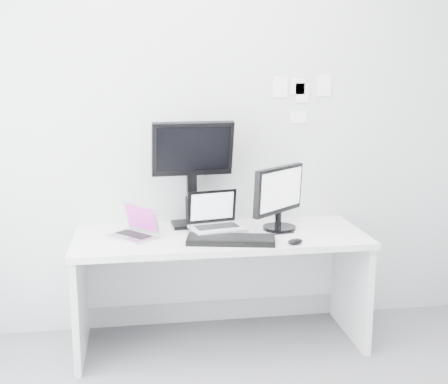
# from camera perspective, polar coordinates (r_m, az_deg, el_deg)

# --- Properties ---
(back_wall) EXTENTS (3.60, 0.00, 3.60)m
(back_wall) POSITION_cam_1_polar(r_m,az_deg,el_deg) (3.84, -1.14, 6.23)
(back_wall) COLOR #B8BABC
(back_wall) RESTS_ON ground
(desk) EXTENTS (1.80, 0.70, 0.73)m
(desk) POSITION_cam_1_polar(r_m,az_deg,el_deg) (3.73, -0.36, -9.54)
(desk) COLOR white
(desk) RESTS_ON ground
(macbook) EXTENTS (0.34, 0.35, 0.21)m
(macbook) POSITION_cam_1_polar(r_m,az_deg,el_deg) (3.55, -9.04, -2.84)
(macbook) COLOR #AAAAAE
(macbook) RESTS_ON desk
(speaker) EXTENTS (0.10, 0.10, 0.18)m
(speaker) POSITION_cam_1_polar(r_m,az_deg,el_deg) (3.82, -3.06, -1.86)
(speaker) COLOR black
(speaker) RESTS_ON desk
(dell_laptop) EXTENTS (0.37, 0.31, 0.27)m
(dell_laptop) POSITION_cam_1_polar(r_m,az_deg,el_deg) (3.58, -0.63, -2.08)
(dell_laptop) COLOR #ACAFB4
(dell_laptop) RESTS_ON desk
(rear_monitor) EXTENTS (0.53, 0.22, 0.70)m
(rear_monitor) POSITION_cam_1_polar(r_m,az_deg,el_deg) (3.74, -3.12, 1.91)
(rear_monitor) COLOR black
(rear_monitor) RESTS_ON desk
(samsung_monitor) EXTENTS (0.49, 0.46, 0.42)m
(samsung_monitor) POSITION_cam_1_polar(r_m,az_deg,el_deg) (3.68, 5.50, -0.51)
(samsung_monitor) COLOR black
(samsung_monitor) RESTS_ON desk
(keyboard) EXTENTS (0.54, 0.29, 0.03)m
(keyboard) POSITION_cam_1_polar(r_m,az_deg,el_deg) (3.43, 0.69, -4.72)
(keyboard) COLOR black
(keyboard) RESTS_ON desk
(mouse) EXTENTS (0.12, 0.10, 0.03)m
(mouse) POSITION_cam_1_polar(r_m,az_deg,el_deg) (3.42, 7.00, -4.85)
(mouse) COLOR black
(mouse) RESTS_ON desk
(wall_note_0) EXTENTS (0.10, 0.00, 0.14)m
(wall_note_0) POSITION_cam_1_polar(r_m,az_deg,el_deg) (3.90, 5.52, 10.24)
(wall_note_0) COLOR white
(wall_note_0) RESTS_ON back_wall
(wall_note_1) EXTENTS (0.09, 0.00, 0.13)m
(wall_note_1) POSITION_cam_1_polar(r_m,az_deg,el_deg) (3.94, 7.66, 9.62)
(wall_note_1) COLOR white
(wall_note_1) RESTS_ON back_wall
(wall_note_2) EXTENTS (0.10, 0.00, 0.14)m
(wall_note_2) POSITION_cam_1_polar(r_m,az_deg,el_deg) (3.99, 9.78, 10.30)
(wall_note_2) COLOR white
(wall_note_2) RESTS_ON back_wall
(wall_note_3) EXTENTS (0.11, 0.00, 0.08)m
(wall_note_3) POSITION_cam_1_polar(r_m,az_deg,el_deg) (3.95, 7.31, 7.30)
(wall_note_3) COLOR white
(wall_note_3) RESTS_ON back_wall
(wall_note_4) EXTENTS (0.10, 0.00, 0.11)m
(wall_note_4) POSITION_cam_1_polar(r_m,az_deg,el_deg) (3.93, 7.26, 10.25)
(wall_note_4) COLOR white
(wall_note_4) RESTS_ON back_wall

